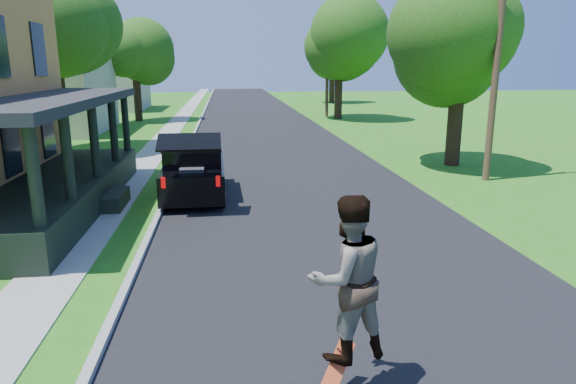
{
  "coord_description": "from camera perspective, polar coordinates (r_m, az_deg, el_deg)",
  "views": [
    {
      "loc": [
        -2.18,
        -8.53,
        3.93
      ],
      "look_at": [
        -0.8,
        3.0,
        1.05
      ],
      "focal_mm": 32.0,
      "sensor_mm": 36.0,
      "label": 1
    }
  ],
  "objects": [
    {
      "name": "ground",
      "position": [
        9.64,
        6.96,
        -10.24
      ],
      "size": [
        140.0,
        140.0,
        0.0
      ],
      "primitive_type": "plane",
      "color": "#2B6614",
      "rests_on": "ground"
    },
    {
      "name": "street",
      "position": [
        28.88,
        -2.46,
        6.1
      ],
      "size": [
        8.0,
        120.0,
        0.02
      ],
      "primitive_type": "cube",
      "color": "black",
      "rests_on": "ground"
    },
    {
      "name": "curb",
      "position": [
        28.86,
        -10.55,
        5.87
      ],
      "size": [
        0.15,
        120.0,
        0.12
      ],
      "primitive_type": "cube",
      "color": "gray",
      "rests_on": "ground"
    },
    {
      "name": "sidewalk",
      "position": [
        29.0,
        -13.62,
        5.75
      ],
      "size": [
        1.3,
        120.0,
        0.03
      ],
      "primitive_type": "cube",
      "color": "gray",
      "rests_on": "ground"
    },
    {
      "name": "neighbor_house_mid",
      "position": [
        34.44,
        -26.76,
        12.93
      ],
      "size": [
        12.78,
        12.78,
        8.3
      ],
      "color": "#ACAA98",
      "rests_on": "ground"
    },
    {
      "name": "neighbor_house_far",
      "position": [
        49.83,
        -20.55,
        13.38
      ],
      "size": [
        12.78,
        12.78,
        8.3
      ],
      "color": "#ACAA98",
      "rests_on": "ground"
    },
    {
      "name": "black_suv",
      "position": [
        15.91,
        -10.39,
        2.46
      ],
      "size": [
        1.86,
        4.67,
        2.17
      ],
      "rotation": [
        0.0,
        0.0,
        0.02
      ],
      "color": "black",
      "rests_on": "ground"
    },
    {
      "name": "skateboarder",
      "position": [
        6.21,
        6.6,
        -9.52
      ],
      "size": [
        1.18,
        1.03,
        2.05
      ],
      "rotation": [
        0.0,
        0.0,
        3.43
      ],
      "color": "black",
      "rests_on": "ground"
    },
    {
      "name": "skateboard",
      "position": [
        6.6,
        5.42,
        -19.08
      ],
      "size": [
        0.56,
        0.55,
        0.57
      ],
      "rotation": [
        0.0,
        0.0,
        -0.26
      ],
      "color": "#C23910",
      "rests_on": "ground"
    },
    {
      "name": "tree_left_mid",
      "position": [
        25.79,
        -25.03,
        17.64
      ],
      "size": [
        6.64,
        6.32,
        9.34
      ],
      "rotation": [
        0.0,
        0.0,
        0.12
      ],
      "color": "black",
      "rests_on": "ground"
    },
    {
      "name": "tree_left_far",
      "position": [
        38.67,
        -16.76,
        14.79
      ],
      "size": [
        5.39,
        5.12,
        7.47
      ],
      "rotation": [
        0.0,
        0.0,
        0.12
      ],
      "color": "black",
      "rests_on": "ground"
    },
    {
      "name": "tree_right_near",
      "position": [
        21.53,
        18.61,
        16.41
      ],
      "size": [
        5.24,
        5.2,
        7.69
      ],
      "rotation": [
        0.0,
        0.0,
        -0.1
      ],
      "color": "black",
      "rests_on": "ground"
    },
    {
      "name": "tree_right_mid",
      "position": [
        39.05,
        5.71,
        16.94
      ],
      "size": [
        7.27,
        7.38,
        9.4
      ],
      "rotation": [
        0.0,
        0.0,
        -0.24
      ],
      "color": "black",
      "rests_on": "ground"
    },
    {
      "name": "tree_right_far",
      "position": [
        55.8,
        4.94,
        15.67
      ],
      "size": [
        5.74,
        5.9,
        8.3
      ],
      "rotation": [
        0.0,
        0.0,
        -0.25
      ],
      "color": "black",
      "rests_on": "ground"
    },
    {
      "name": "utility_pole_near",
      "position": [
        18.96,
        22.42,
        15.81
      ],
      "size": [
        1.47,
        0.26,
        9.5
      ],
      "rotation": [
        0.0,
        0.0,
        0.1
      ],
      "color": "#40291E",
      "rests_on": "ground"
    },
    {
      "name": "utility_pole_far",
      "position": [
        40.59,
        4.42,
        15.28
      ],
      "size": [
        1.53,
        0.34,
        9.55
      ],
      "rotation": [
        0.0,
        0.0,
        0.15
      ],
      "color": "#40291E",
      "rests_on": "ground"
    }
  ]
}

